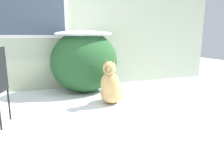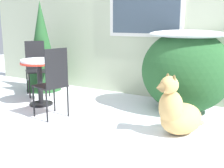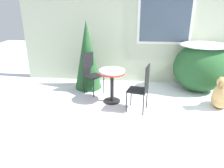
{
  "view_description": "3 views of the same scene",
  "coord_description": "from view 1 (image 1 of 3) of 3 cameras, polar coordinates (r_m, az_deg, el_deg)",
  "views": [
    {
      "loc": [
        -0.47,
        -2.49,
        1.11
      ],
      "look_at": [
        0.84,
        0.79,
        0.32
      ],
      "focal_mm": 35.0,
      "sensor_mm": 36.0,
      "label": 1
    },
    {
      "loc": [
        1.75,
        -2.33,
        1.31
      ],
      "look_at": [
        0.0,
        0.6,
        0.55
      ],
      "focal_mm": 45.0,
      "sensor_mm": 36.0,
      "label": 2
    },
    {
      "loc": [
        -1.03,
        -3.56,
        2.13
      ],
      "look_at": [
        -1.47,
        0.83,
        0.42
      ],
      "focal_mm": 35.0,
      "sensor_mm": 36.0,
      "label": 3
    }
  ],
  "objects": [
    {
      "name": "ground_plane",
      "position": [
        2.76,
        -10.31,
        -11.27
      ],
      "size": [
        16.0,
        16.0,
        0.0
      ],
      "primitive_type": "plane",
      "color": "white"
    },
    {
      "name": "shrub_left",
      "position": [
        4.33,
        -7.2,
        6.21
      ],
      "size": [
        1.31,
        1.08,
        1.2
      ],
      "color": "#235128",
      "rests_on": "ground_plane"
    },
    {
      "name": "dog",
      "position": [
        3.58,
        -0.18,
        -1.06
      ],
      "size": [
        0.62,
        0.68,
        0.74
      ],
      "rotation": [
        0.0,
        0.0,
        -0.58
      ],
      "color": "tan",
      "rests_on": "ground_plane"
    },
    {
      "name": "house_wall",
      "position": [
        4.74,
        -17.02,
        18.52
      ],
      "size": [
        8.0,
        0.1,
        3.25
      ],
      "color": "#B2BC9E",
      "rests_on": "ground_plane"
    }
  ]
}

